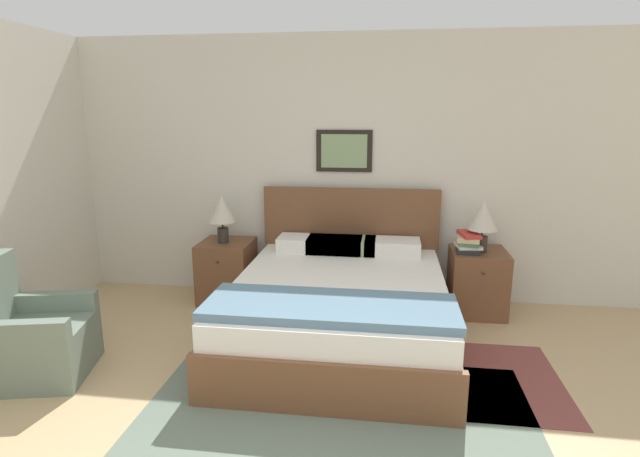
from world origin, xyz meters
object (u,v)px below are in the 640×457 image
armchair (29,338)px  nightstand_by_door (477,282)px  bed (340,305)px  nightstand_near_window (227,271)px  table_lamp_near_window (222,211)px  table_lamp_by_door (483,218)px

armchair → nightstand_by_door: bearing=102.8°
bed → nightstand_by_door: bed is taller
nightstand_near_window → table_lamp_near_window: bearing=-121.9°
table_lamp_by_door → bed: bearing=-148.5°
armchair → table_lamp_near_window: 1.97m
table_lamp_by_door → armchair: bearing=-154.2°
nightstand_near_window → table_lamp_near_window: size_ratio=1.30×
table_lamp_near_window → armchair: bearing=-119.1°
table_lamp_near_window → table_lamp_by_door: 2.46m
nightstand_near_window → nightstand_by_door: (2.44, 0.00, 0.00)m
nightstand_near_window → nightstand_by_door: same height
bed → table_lamp_near_window: bed is taller
nightstand_near_window → table_lamp_near_window: 0.62m
nightstand_by_door → bed: bearing=-147.6°
armchair → nightstand_near_window: size_ratio=1.44×
nightstand_by_door → table_lamp_near_window: bearing=-179.4°
nightstand_near_window → table_lamp_near_window: table_lamp_near_window is taller
table_lamp_near_window → nightstand_near_window: bearing=58.1°
armchair → nightstand_by_door: 3.75m
nightstand_near_window → bed: bearing=-32.5°
nightstand_by_door → table_lamp_by_door: bearing=-78.1°
bed → table_lamp_near_window: (-1.24, 0.75, 0.61)m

